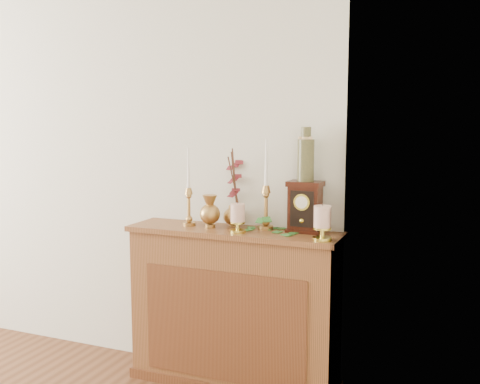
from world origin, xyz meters
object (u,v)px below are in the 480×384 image
at_px(ceramic_vase, 306,157).
at_px(ginger_jar, 235,191).
at_px(candlestick_left, 189,200).
at_px(mantel_clock, 305,207).
at_px(bud_vase, 210,212).
at_px(candlestick_center, 266,200).

bearing_deg(ceramic_vase, ginger_jar, 175.60).
distance_m(candlestick_left, mantel_clock, 0.68).
xyz_separation_m(candlestick_left, bud_vase, (0.14, -0.01, -0.06)).
distance_m(candlestick_center, ginger_jar, 0.22).
height_order(candlestick_left, ginger_jar, same).
relative_size(candlestick_left, ceramic_vase, 1.54).
xyz_separation_m(candlestick_center, bud_vase, (-0.31, -0.08, -0.07)).
relative_size(ginger_jar, ceramic_vase, 1.54).
height_order(candlestick_left, ceramic_vase, ceramic_vase).
xyz_separation_m(candlestick_center, mantel_clock, (0.22, 0.01, -0.03)).
bearing_deg(ginger_jar, bud_vase, -127.24).
bearing_deg(mantel_clock, candlestick_left, -171.68).
bearing_deg(mantel_clock, ginger_jar, 176.65).
xyz_separation_m(candlestick_left, candlestick_center, (0.45, 0.07, 0.02)).
bearing_deg(bud_vase, ginger_jar, 52.76).
height_order(candlestick_center, ceramic_vase, ceramic_vase).
bearing_deg(ginger_jar, ceramic_vase, -4.40).
height_order(bud_vase, mantel_clock, mantel_clock).
bearing_deg(candlestick_center, ceramic_vase, 4.34).
distance_m(mantel_clock, ceramic_vase, 0.28).
height_order(bud_vase, ginger_jar, ginger_jar).
bearing_deg(candlestick_left, ginger_jar, 26.07).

